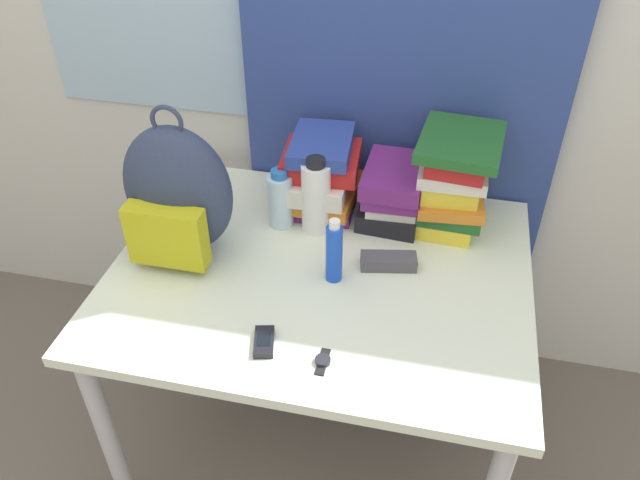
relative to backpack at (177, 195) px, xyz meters
The scene contains 13 objects.
wall_back 0.73m from the backpack, 53.70° to the left, with size 6.00×0.06×2.50m.
curtain_blue 0.78m from the backpack, 41.55° to the left, with size 0.95×0.04×2.50m.
desk 0.47m from the backpack, ahead, with size 1.12×0.89×0.73m.
backpack is the anchor object (origin of this frame).
book_stack_left 0.44m from the backpack, 40.79° to the left, with size 0.23×0.28×0.23m.
book_stack_center 0.62m from the backpack, 27.58° to the left, with size 0.19×0.26×0.17m.
book_stack_right 0.76m from the backpack, 22.07° to the left, with size 0.24×0.29×0.29m.
water_bottle 0.30m from the backpack, 36.49° to the left, with size 0.07×0.07×0.18m.
sports_bottle 0.38m from the backpack, 27.06° to the left, with size 0.08×0.08×0.23m.
sunscreen_bottle 0.44m from the backpack, ahead, with size 0.04×0.04×0.19m.
cell_phone 0.47m from the backpack, 43.38° to the right, with size 0.07×0.10×0.02m.
sunglasses_case 0.59m from the backpack, ahead, with size 0.16×0.08×0.04m.
wristwatch 0.59m from the backpack, 34.97° to the right, with size 0.04×0.08×0.01m.
Camera 1 is at (0.28, -0.80, 1.82)m, focal length 35.00 mm.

